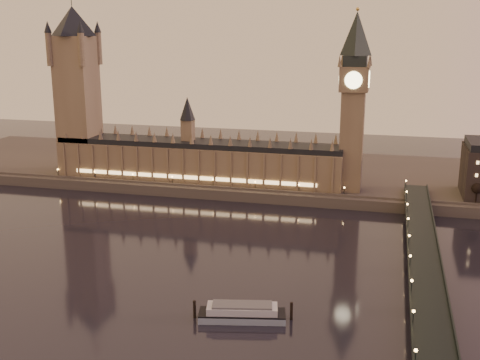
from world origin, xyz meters
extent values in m
plane|color=black|center=(0.00, 0.00, 0.00)|extent=(700.00, 700.00, 0.00)
cube|color=#423D35|center=(30.00, 165.00, 3.00)|extent=(560.00, 130.00, 6.00)
cube|color=brown|center=(-40.00, 121.00, 17.00)|extent=(180.00, 26.00, 22.00)
cube|color=black|center=(-40.00, 121.00, 29.60)|extent=(180.00, 22.00, 3.20)
cube|color=#FFCC7F|center=(-40.00, 107.50, 11.00)|extent=(153.00, 0.25, 2.20)
cube|color=brown|center=(-120.00, 121.00, 50.00)|extent=(22.00, 22.00, 88.00)
cone|color=black|center=(-120.00, 121.00, 103.00)|extent=(31.68, 31.68, 18.00)
cube|color=brown|center=(54.00, 121.00, 35.00)|extent=(13.00, 13.00, 58.00)
cube|color=brown|center=(54.00, 121.00, 71.00)|extent=(16.00, 16.00, 14.00)
cylinder|color=#FFEAA5|center=(54.00, 112.82, 71.00)|extent=(9.60, 0.35, 9.60)
cylinder|color=#FFEAA5|center=(45.82, 121.00, 71.00)|extent=(0.35, 9.60, 9.60)
cube|color=black|center=(54.00, 121.00, 81.00)|extent=(13.00, 13.00, 6.00)
cone|color=black|center=(54.00, 121.00, 96.00)|extent=(17.68, 17.68, 24.00)
sphere|color=gold|center=(54.00, 121.00, 109.00)|extent=(2.00, 2.00, 2.00)
cube|color=black|center=(92.00, 0.00, 8.00)|extent=(13.00, 260.00, 2.00)
cube|color=black|center=(85.70, 0.00, 9.50)|extent=(0.60, 260.00, 1.00)
cube|color=black|center=(98.30, 0.00, 9.50)|extent=(0.60, 260.00, 1.00)
cylinder|color=black|center=(124.68, 109.00, 10.12)|extent=(0.70, 0.70, 8.24)
sphere|color=black|center=(124.68, 109.00, 14.43)|extent=(5.50, 5.50, 5.50)
cube|color=#8194A4|center=(29.12, -40.83, 1.23)|extent=(31.38, 14.56, 2.46)
cube|color=black|center=(29.12, -40.83, 2.70)|extent=(31.38, 14.56, 0.47)
cube|color=silver|center=(29.12, -40.83, 4.16)|extent=(25.63, 12.47, 2.46)
cube|color=#595B5E|center=(29.12, -40.83, 5.72)|extent=(21.73, 10.76, 0.66)
cylinder|color=black|center=(12.45, -43.33, 3.22)|extent=(1.04, 1.04, 6.43)
cylinder|color=black|center=(45.78, -36.32, 3.22)|extent=(1.04, 1.04, 6.43)
camera|label=1|loc=(75.61, -227.05, 99.86)|focal=45.00mm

